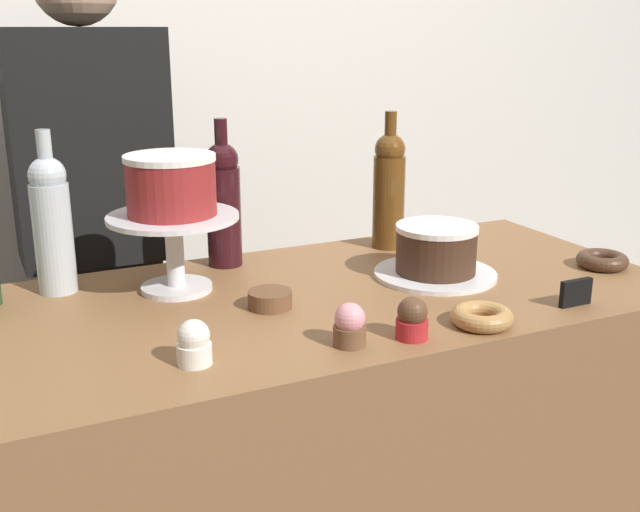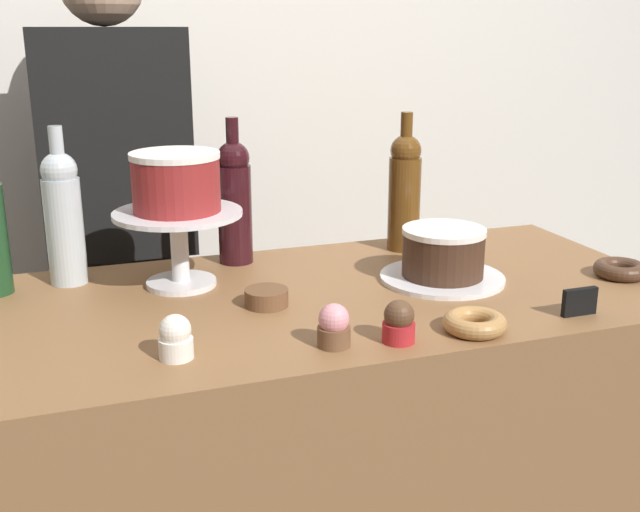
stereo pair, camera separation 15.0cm
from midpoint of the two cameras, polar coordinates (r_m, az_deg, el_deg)
name	(u,v)px [view 1 (the left image)]	position (r m, az deg, el deg)	size (l,w,h in m)	color
back_wall	(184,63)	(2.31, -11.97, 13.88)	(6.00, 0.05, 2.60)	silver
display_counter	(320,488)	(1.73, -2.60, -16.93)	(1.45, 0.68, 0.89)	brown
cake_stand_pedestal	(174,239)	(1.56, -13.55, 1.21)	(0.26, 0.26, 0.16)	silver
white_layer_cake	(171,185)	(1.53, -13.82, 5.14)	(0.18, 0.18, 0.12)	maroon
silver_serving_platter	(436,274)	(1.64, 6.04, -1.39)	(0.26, 0.26, 0.01)	white
chocolate_round_cake	(437,249)	(1.62, 6.10, 0.50)	(0.17, 0.17, 0.10)	#3D2619
wine_bottle_dark_red	(223,202)	(1.70, -9.73, 3.98)	(0.08, 0.08, 0.33)	black
wine_bottle_clear	(52,222)	(1.62, -21.88, 2.33)	(0.08, 0.08, 0.33)	#B2BCC1
wine_bottle_amber	(389,188)	(1.82, 2.81, 5.04)	(0.08, 0.08, 0.33)	#5B3814
cupcake_strawberry	(350,326)	(1.28, -1.15, -5.27)	(0.06, 0.06, 0.07)	brown
cupcake_chocolate	(412,319)	(1.31, 3.62, -4.78)	(0.06, 0.06, 0.07)	red
cupcake_vanilla	(194,344)	(1.24, -12.85, -6.44)	(0.06, 0.06, 0.07)	white
donut_maple	(482,317)	(1.38, 8.94, -4.55)	(0.11, 0.11, 0.03)	#B27F47
donut_chocolate	(602,260)	(1.78, 18.05, -0.34)	(0.11, 0.11, 0.03)	#472D1E
cookie_stack	(270,299)	(1.46, -6.70, -3.28)	(0.08, 0.08, 0.03)	brown
price_sign_chalkboard	(576,293)	(1.51, 15.86, -2.69)	(0.07, 0.01, 0.05)	black
barista_figure	(99,260)	(2.01, -18.20, -0.33)	(0.36, 0.22, 1.60)	black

